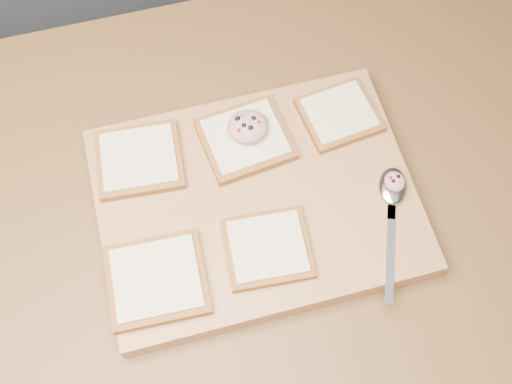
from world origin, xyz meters
TOP-DOWN VIEW (x-y plane):
  - ground at (0.00, 0.00)m, footprint 4.00×4.00m
  - island_counter at (0.00, 0.00)m, footprint 2.00×0.80m
  - cutting_board at (-0.06, -0.01)m, footprint 0.45×0.34m
  - bread_far_left at (-0.21, 0.08)m, footprint 0.13×0.12m
  - bread_far_center at (-0.05, 0.08)m, footprint 0.14×0.13m
  - bread_far_right at (0.10, 0.08)m, footprint 0.12×0.11m
  - bread_near_left at (-0.22, -0.10)m, footprint 0.14×0.13m
  - bread_near_center at (-0.06, -0.10)m, footprint 0.12×0.11m
  - tuna_salad_dollop at (-0.04, 0.08)m, footprint 0.06×0.06m
  - spoon at (0.13, -0.06)m, footprint 0.10×0.20m
  - spoon_salad at (0.14, -0.05)m, footprint 0.03×0.03m

SIDE VIEW (x-z plane):
  - ground at x=0.00m, z-range 0.00..0.00m
  - island_counter at x=0.00m, z-range 0.00..0.90m
  - cutting_board at x=-0.06m, z-range 0.90..0.94m
  - spoon at x=0.13m, z-range 0.94..0.95m
  - bread_far_right at x=0.10m, z-range 0.94..0.95m
  - bread_near_center at x=-0.06m, z-range 0.94..0.95m
  - bread_far_left at x=-0.21m, z-range 0.94..0.95m
  - bread_far_center at x=-0.05m, z-range 0.94..0.95m
  - bread_near_left at x=-0.22m, z-range 0.94..0.95m
  - spoon_salad at x=0.14m, z-range 0.95..0.97m
  - tuna_salad_dollop at x=-0.04m, z-range 0.95..0.98m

